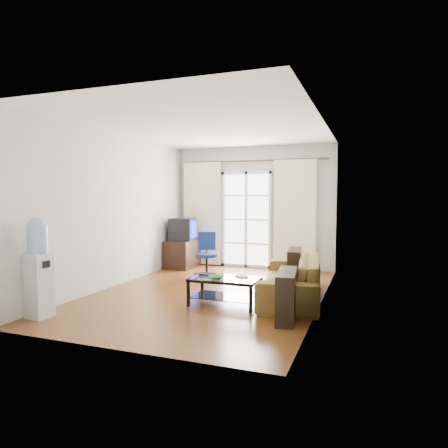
# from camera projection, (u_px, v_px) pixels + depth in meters

# --- Properties ---
(floor) EXTENTS (5.20, 5.20, 0.00)m
(floor) POSITION_uv_depth(u_px,v_px,m) (210.00, 293.00, 6.60)
(floor) COLOR brown
(floor) RESTS_ON ground
(ceiling) EXTENTS (5.20, 5.20, 0.00)m
(ceiling) POSITION_uv_depth(u_px,v_px,m) (209.00, 128.00, 6.41)
(ceiling) COLOR white
(ceiling) RESTS_ON wall_back
(wall_back) EXTENTS (3.60, 0.02, 2.70)m
(wall_back) POSITION_uv_depth(u_px,v_px,m) (253.00, 207.00, 8.94)
(wall_back) COLOR beige
(wall_back) RESTS_ON floor
(wall_front) EXTENTS (3.60, 0.02, 2.70)m
(wall_front) POSITION_uv_depth(u_px,v_px,m) (113.00, 221.00, 4.07)
(wall_front) COLOR beige
(wall_front) RESTS_ON floor
(wall_left) EXTENTS (0.02, 5.20, 2.70)m
(wall_left) POSITION_uv_depth(u_px,v_px,m) (116.00, 210.00, 7.13)
(wall_left) COLOR beige
(wall_left) RESTS_ON floor
(wall_right) EXTENTS (0.02, 5.20, 2.70)m
(wall_right) POSITION_uv_depth(u_px,v_px,m) (322.00, 213.00, 5.89)
(wall_right) COLOR beige
(wall_right) RESTS_ON floor
(french_door) EXTENTS (1.16, 0.06, 2.15)m
(french_door) POSITION_uv_depth(u_px,v_px,m) (246.00, 220.00, 8.96)
(french_door) COLOR white
(french_door) RESTS_ON wall_back
(curtain_rod) EXTENTS (3.30, 0.04, 0.04)m
(curtain_rod) POSITION_uv_depth(u_px,v_px,m) (252.00, 161.00, 8.77)
(curtain_rod) COLOR #4C3F2D
(curtain_rod) RESTS_ON wall_back
(curtain_left) EXTENTS (0.90, 0.07, 2.35)m
(curtain_left) POSITION_uv_depth(u_px,v_px,m) (202.00, 213.00, 9.25)
(curtain_left) COLOR #F2EBC3
(curtain_left) RESTS_ON curtain_rod
(curtain_right) EXTENTS (0.90, 0.07, 2.35)m
(curtain_right) POSITION_uv_depth(u_px,v_px,m) (295.00, 215.00, 8.51)
(curtain_right) COLOR #F2EBC3
(curtain_right) RESTS_ON curtain_rod
(radiator) EXTENTS (0.64, 0.12, 0.64)m
(radiator) POSITION_uv_depth(u_px,v_px,m) (287.00, 255.00, 8.64)
(radiator) COLOR gray
(radiator) RESTS_ON floor
(sofa) EXTENTS (2.41, 1.43, 0.64)m
(sofa) POSITION_uv_depth(u_px,v_px,m) (291.00, 278.00, 6.26)
(sofa) COLOR brown
(sofa) RESTS_ON floor
(coffee_table) EXTENTS (1.00, 0.58, 0.41)m
(coffee_table) POSITION_uv_depth(u_px,v_px,m) (225.00, 287.00, 5.86)
(coffee_table) COLOR silver
(coffee_table) RESTS_ON floor
(bowl) EXTENTS (0.33, 0.33, 0.05)m
(bowl) POSITION_uv_depth(u_px,v_px,m) (216.00, 278.00, 5.73)
(bowl) COLOR #338D41
(bowl) RESTS_ON coffee_table
(book) EXTENTS (0.35, 0.35, 0.02)m
(book) POSITION_uv_depth(u_px,v_px,m) (237.00, 277.00, 5.86)
(book) COLOR #A32E14
(book) RESTS_ON coffee_table
(remote) EXTENTS (0.18, 0.08, 0.02)m
(remote) POSITION_uv_depth(u_px,v_px,m) (206.00, 275.00, 6.03)
(remote) COLOR black
(remote) RESTS_ON coffee_table
(tv_stand) EXTENTS (0.57, 0.85, 0.62)m
(tv_stand) POSITION_uv_depth(u_px,v_px,m) (182.00, 254.00, 8.97)
(tv_stand) COLOR black
(tv_stand) RESTS_ON floor
(crt_tv) EXTENTS (0.60, 0.60, 0.50)m
(crt_tv) POSITION_uv_depth(u_px,v_px,m) (182.00, 229.00, 8.92)
(crt_tv) COLOR black
(crt_tv) RESTS_ON tv_stand
(task_chair) EXTENTS (0.77, 0.77, 0.88)m
(task_chair) POSITION_uv_depth(u_px,v_px,m) (207.00, 264.00, 7.92)
(task_chair) COLOR black
(task_chair) RESTS_ON floor
(water_cooler) EXTENTS (0.30, 0.29, 1.33)m
(water_cooler) POSITION_uv_depth(u_px,v_px,m) (38.00, 265.00, 5.22)
(water_cooler) COLOR silver
(water_cooler) RESTS_ON floor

